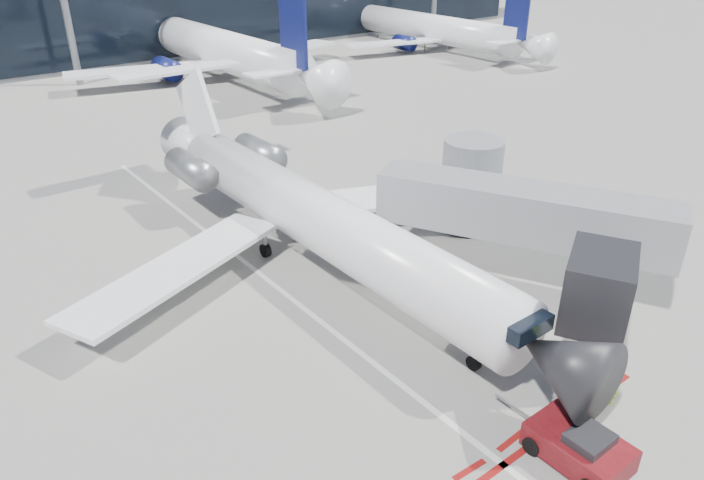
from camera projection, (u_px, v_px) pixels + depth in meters
ground at (299, 305)px, 27.58m from camera, size 260.00×260.00×0.00m
apron_centerline at (275, 286)px, 28.98m from camera, size 0.25×40.00×0.01m
apron_stop_bar at (503, 465)px, 19.49m from camera, size 14.00×0.25×0.01m
jet_bridge at (506, 209)px, 29.42m from camera, size 10.03×15.20×4.90m
regional_jet at (306, 211)px, 30.25m from camera, size 24.63×30.38×7.61m
pushback_tug at (579, 446)px, 19.45m from camera, size 2.06×4.81×1.25m
ramp_worker at (614, 383)px, 21.70m from camera, size 0.71×0.65×1.63m
safety_cone_right at (479, 356)px, 23.93m from camera, size 0.38×0.38×0.52m
bg_airliner_1 at (212, 19)px, 64.77m from camera, size 36.29×38.43×11.74m
bg_airliner_2 at (434, 8)px, 79.33m from camera, size 30.68×32.48×9.93m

